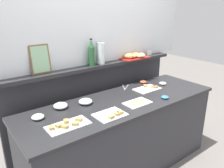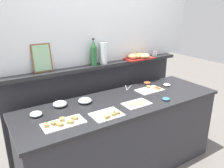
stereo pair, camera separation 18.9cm
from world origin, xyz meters
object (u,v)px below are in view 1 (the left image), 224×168
object	(u,v)px
cold_cuts_platter	(138,103)
glass_bowl_large	(38,117)
sandwich_platter_side	(148,88)
pepper_shaker	(150,52)
wine_bottle_green	(91,54)
sandwich_platter_front	(68,125)
serving_tongs	(125,87)
bread_basket	(134,56)
condiment_bowl_red	(165,97)
water_carafe	(101,53)
glass_bowl_small	(61,106)
glass_bowl_medium	(86,102)
salt_shaker	(148,52)
condiment_bowl_cream	(143,82)
sandwich_platter_rear	(111,115)
condiment_bowl_dark	(163,83)
framed_picture	(40,59)

from	to	relation	value
cold_cuts_platter	glass_bowl_large	size ratio (longest dim) A/B	2.51
sandwich_platter_side	pepper_shaker	world-z (taller)	pepper_shaker
wine_bottle_green	sandwich_platter_front	bearing A→B (deg)	-136.82
sandwich_platter_front	glass_bowl_large	size ratio (longest dim) A/B	3.26
serving_tongs	bread_basket	world-z (taller)	bread_basket
condiment_bowl_red	serving_tongs	world-z (taller)	condiment_bowl_red
wine_bottle_green	water_carafe	xyz separation A→B (m)	(0.14, 0.01, -0.01)
bread_basket	glass_bowl_small	bearing A→B (deg)	-169.80
glass_bowl_large	wine_bottle_green	size ratio (longest dim) A/B	0.36
bread_basket	condiment_bowl_red	bearing A→B (deg)	-101.72
glass_bowl_medium	water_carafe	distance (m)	0.66
salt_shaker	pepper_shaker	bearing A→B (deg)	0.00
sandwich_platter_side	pepper_shaker	distance (m)	0.67
condiment_bowl_cream	water_carafe	xyz separation A→B (m)	(-0.56, 0.18, 0.43)
sandwich_platter_side	glass_bowl_small	size ratio (longest dim) A/B	2.28
serving_tongs	bread_basket	xyz separation A→B (m)	(0.27, 0.15, 0.35)
sandwich_platter_rear	water_carafe	world-z (taller)	water_carafe
sandwich_platter_front	condiment_bowl_dark	world-z (taller)	sandwich_platter_front
glass_bowl_medium	condiment_bowl_dark	xyz separation A→B (m)	(1.13, -0.08, -0.01)
glass_bowl_medium	glass_bowl_small	xyz separation A→B (m)	(-0.25, 0.06, -0.00)
pepper_shaker	condiment_bowl_cream	bearing A→B (deg)	-148.59
sandwich_platter_side	bread_basket	xyz separation A→B (m)	(0.08, 0.36, 0.34)
glass_bowl_small	condiment_bowl_cream	size ratio (longest dim) A/B	1.50
salt_shaker	framed_picture	size ratio (longest dim) A/B	0.29
sandwich_platter_side	framed_picture	world-z (taller)	framed_picture
serving_tongs	pepper_shaker	bearing A→B (deg)	15.96
framed_picture	pepper_shaker	bearing A→B (deg)	-1.39
sandwich_platter_rear	condiment_bowl_cream	size ratio (longest dim) A/B	3.03
cold_cuts_platter	glass_bowl_small	xyz separation A→B (m)	(-0.70, 0.38, 0.02)
cold_cuts_platter	water_carafe	bearing A→B (deg)	93.22
sandwich_platter_side	condiment_bowl_cream	xyz separation A→B (m)	(0.12, 0.20, 0.01)
sandwich_platter_rear	salt_shaker	distance (m)	1.40
wine_bottle_green	salt_shaker	distance (m)	0.96
sandwich_platter_front	condiment_bowl_red	world-z (taller)	sandwich_platter_front
sandwich_platter_side	pepper_shaker	xyz separation A→B (m)	(0.42, 0.39, 0.35)
glass_bowl_large	wine_bottle_green	world-z (taller)	wine_bottle_green
salt_shaker	pepper_shaker	xyz separation A→B (m)	(0.04, 0.00, 0.00)
glass_bowl_medium	salt_shaker	xyz separation A→B (m)	(1.23, 0.30, 0.33)
glass_bowl_large	serving_tongs	xyz separation A→B (m)	(1.17, 0.15, -0.02)
glass_bowl_medium	salt_shaker	world-z (taller)	salt_shaker
sandwich_platter_rear	condiment_bowl_dark	bearing A→B (deg)	15.41
glass_bowl_large	water_carafe	distance (m)	1.07
glass_bowl_medium	bread_basket	bearing A→B (deg)	16.43
condiment_bowl_red	water_carafe	distance (m)	0.91
sandwich_platter_front	glass_bowl_small	distance (m)	0.38
glass_bowl_medium	pepper_shaker	bearing A→B (deg)	13.29
glass_bowl_medium	bread_basket	distance (m)	1.02
wine_bottle_green	bread_basket	size ratio (longest dim) A/B	0.79
condiment_bowl_cream	sandwich_platter_side	bearing A→B (deg)	-120.85
glass_bowl_small	condiment_bowl_dark	size ratio (longest dim) A/B	1.56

